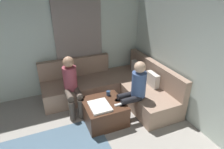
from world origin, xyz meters
name	(u,v)px	position (x,y,z in m)	size (l,w,h in m)	color
wall_left	(18,42)	(-2.94, 0.00, 1.35)	(0.12, 6.00, 2.70)	silver
curtain_panel	(79,41)	(-2.84, 1.30, 1.25)	(0.06, 1.10, 2.50)	gray
sectional_couch	(114,87)	(-2.08, 1.88, 0.28)	(2.10, 2.55, 0.87)	#9E7F6B
ottoman	(104,112)	(-1.37, 1.35, 0.21)	(0.76, 0.76, 0.42)	#4C2D1E
folded_blanket	(100,106)	(-1.27, 1.23, 0.44)	(0.44, 0.36, 0.04)	white
coffee_mug	(108,93)	(-1.59, 1.53, 0.47)	(0.08, 0.08, 0.10)	#334C72
game_remote	(118,105)	(-1.19, 1.57, 0.43)	(0.05, 0.15, 0.02)	white
person_on_couch_back	(134,89)	(-1.26, 1.93, 0.66)	(0.30, 0.60, 1.20)	black
person_on_couch_side	(71,84)	(-1.93, 0.87, 0.66)	(0.60, 0.30, 1.20)	brown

